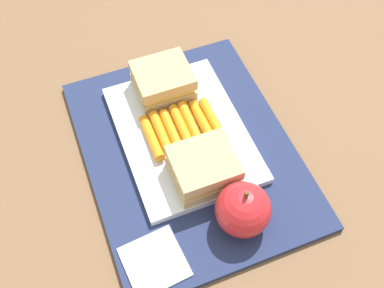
% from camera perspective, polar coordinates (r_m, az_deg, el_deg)
% --- Properties ---
extents(ground_plane, '(2.40, 2.40, 0.00)m').
position_cam_1_polar(ground_plane, '(0.64, -0.41, -1.19)').
color(ground_plane, brown).
extents(lunchbag_mat, '(0.36, 0.28, 0.01)m').
position_cam_1_polar(lunchbag_mat, '(0.64, -0.41, -0.95)').
color(lunchbag_mat, navy).
rests_on(lunchbag_mat, ground_plane).
extents(food_tray, '(0.23, 0.17, 0.01)m').
position_cam_1_polar(food_tray, '(0.64, -1.22, 1.34)').
color(food_tray, white).
rests_on(food_tray, lunchbag_mat).
extents(sandwich_half_left, '(0.07, 0.08, 0.04)m').
position_cam_1_polar(sandwich_half_left, '(0.66, -3.67, 7.90)').
color(sandwich_half_left, tan).
rests_on(sandwich_half_left, food_tray).
extents(sandwich_half_right, '(0.07, 0.08, 0.04)m').
position_cam_1_polar(sandwich_half_right, '(0.58, 1.47, -3.03)').
color(sandwich_half_right, tan).
rests_on(sandwich_half_right, food_tray).
extents(carrot_sticks_bundle, '(0.08, 0.10, 0.02)m').
position_cam_1_polar(carrot_sticks_bundle, '(0.63, -1.26, 2.00)').
color(carrot_sticks_bundle, orange).
rests_on(carrot_sticks_bundle, food_tray).
extents(apple, '(0.07, 0.07, 0.08)m').
position_cam_1_polar(apple, '(0.55, 6.46, -8.21)').
color(apple, red).
rests_on(apple, lunchbag_mat).
extents(paper_napkin, '(0.08, 0.08, 0.00)m').
position_cam_1_polar(paper_napkin, '(0.56, -4.76, -14.59)').
color(paper_napkin, white).
rests_on(paper_napkin, lunchbag_mat).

